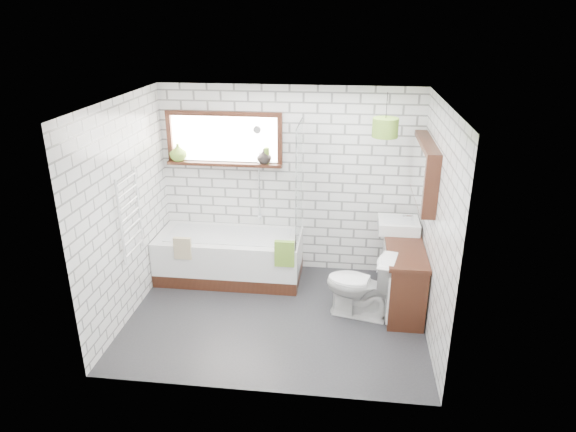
# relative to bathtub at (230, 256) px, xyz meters

# --- Properties ---
(floor) EXTENTS (3.40, 2.60, 0.01)m
(floor) POSITION_rel_bathtub_xyz_m (0.75, -0.89, -0.31)
(floor) COLOR #232326
(floor) RESTS_ON ground
(ceiling) EXTENTS (3.40, 2.60, 0.01)m
(ceiling) POSITION_rel_bathtub_xyz_m (0.75, -0.89, 2.20)
(ceiling) COLOR white
(ceiling) RESTS_ON ground
(wall_back) EXTENTS (3.40, 0.01, 2.50)m
(wall_back) POSITION_rel_bathtub_xyz_m (0.75, 0.42, 0.95)
(wall_back) COLOR white
(wall_back) RESTS_ON ground
(wall_front) EXTENTS (3.40, 0.01, 2.50)m
(wall_front) POSITION_rel_bathtub_xyz_m (0.75, -2.19, 0.95)
(wall_front) COLOR white
(wall_front) RESTS_ON ground
(wall_left) EXTENTS (0.01, 2.60, 2.50)m
(wall_left) POSITION_rel_bathtub_xyz_m (-0.95, -0.89, 0.95)
(wall_left) COLOR white
(wall_left) RESTS_ON ground
(wall_right) EXTENTS (0.01, 2.60, 2.50)m
(wall_right) POSITION_rel_bathtub_xyz_m (2.46, -0.89, 0.95)
(wall_right) COLOR white
(wall_right) RESTS_ON ground
(window) EXTENTS (1.52, 0.16, 0.68)m
(window) POSITION_rel_bathtub_xyz_m (-0.10, 0.37, 1.50)
(window) COLOR black
(window) RESTS_ON wall_back
(towel_radiator) EXTENTS (0.06, 0.52, 1.00)m
(towel_radiator) POSITION_rel_bathtub_xyz_m (-0.91, -0.89, 0.90)
(towel_radiator) COLOR white
(towel_radiator) RESTS_ON wall_left
(mirror_cabinet) EXTENTS (0.16, 1.20, 0.70)m
(mirror_cabinet) POSITION_rel_bathtub_xyz_m (2.37, -0.29, 1.35)
(mirror_cabinet) COLOR black
(mirror_cabinet) RESTS_ON wall_right
(shower_riser) EXTENTS (0.02, 0.02, 1.30)m
(shower_riser) POSITION_rel_bathtub_xyz_m (0.35, 0.37, 1.05)
(shower_riser) COLOR silver
(shower_riser) RESTS_ON wall_back
(bathtub) EXTENTS (1.88, 0.83, 0.61)m
(bathtub) POSITION_rel_bathtub_xyz_m (0.00, 0.00, 0.00)
(bathtub) COLOR white
(bathtub) RESTS_ON floor
(shower_screen) EXTENTS (0.02, 0.72, 1.50)m
(shower_screen) POSITION_rel_bathtub_xyz_m (0.92, 0.00, 1.05)
(shower_screen) COLOR white
(shower_screen) RESTS_ON bathtub
(towel_green) EXTENTS (0.24, 0.07, 0.33)m
(towel_green) POSITION_rel_bathtub_xyz_m (0.79, -0.41, 0.28)
(towel_green) COLOR olive
(towel_green) RESTS_ON bathtub
(towel_beige) EXTENTS (0.22, 0.05, 0.28)m
(towel_beige) POSITION_rel_bathtub_xyz_m (-0.50, -0.41, 0.28)
(towel_beige) COLOR tan
(towel_beige) RESTS_ON bathtub
(vanity) EXTENTS (0.44, 1.37, 0.78)m
(vanity) POSITION_rel_bathtub_xyz_m (2.23, -0.37, 0.09)
(vanity) COLOR black
(vanity) RESTS_ON floor
(basin) EXTENTS (0.50, 0.43, 0.14)m
(basin) POSITION_rel_bathtub_xyz_m (2.17, 0.01, 0.55)
(basin) COLOR white
(basin) RESTS_ON vanity
(tap) EXTENTS (0.04, 0.04, 0.16)m
(tap) POSITION_rel_bathtub_xyz_m (2.33, 0.01, 0.61)
(tap) COLOR silver
(tap) RESTS_ON vanity
(toilet) EXTENTS (0.60, 0.86, 0.80)m
(toilet) POSITION_rel_bathtub_xyz_m (1.71, -0.74, 0.09)
(toilet) COLOR white
(toilet) RESTS_ON floor
(vase_olive) EXTENTS (0.28, 0.28, 0.23)m
(vase_olive) POSITION_rel_bathtub_xyz_m (-0.72, 0.34, 1.29)
(vase_olive) COLOR olive
(vase_olive) RESTS_ON window
(vase_dark) EXTENTS (0.19, 0.19, 0.19)m
(vase_dark) POSITION_rel_bathtub_xyz_m (0.43, 0.34, 1.27)
(vase_dark) COLOR black
(vase_dark) RESTS_ON window
(bottle) EXTENTS (0.07, 0.07, 0.21)m
(bottle) POSITION_rel_bathtub_xyz_m (0.46, 0.34, 1.28)
(bottle) COLOR olive
(bottle) RESTS_ON window
(pendant) EXTENTS (0.30, 0.30, 0.22)m
(pendant) POSITION_rel_bathtub_xyz_m (1.92, -0.09, 1.80)
(pendant) COLOR olive
(pendant) RESTS_ON ceiling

